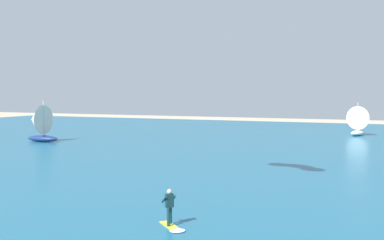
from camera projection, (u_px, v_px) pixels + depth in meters
ocean at (305, 149)px, 50.21m from camera, size 160.00×90.00×0.10m
kitesurfer at (171, 214)px, 20.59m from camera, size 1.83×1.73×1.67m
sailboat_trailing at (360, 120)px, 65.43m from camera, size 3.64×4.13×4.64m
sailboat_near_shore at (38, 123)px, 56.72m from camera, size 4.33×3.67×5.07m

